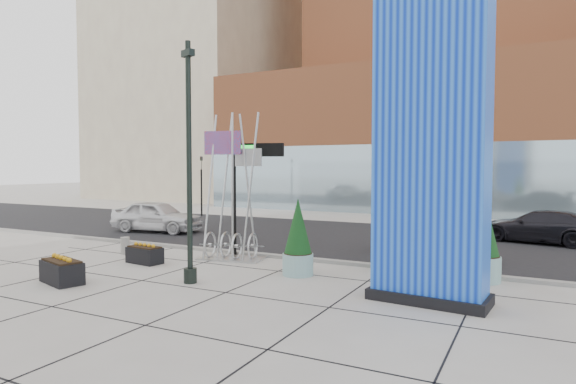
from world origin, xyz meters
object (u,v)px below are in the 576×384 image
at_px(blue_pylon, 432,115).
at_px(car_silver_mid, 430,240).
at_px(overhead_street_sign, 251,159).
at_px(car_white_west, 157,216).
at_px(public_art_sculpture, 232,221).
at_px(lamp_post, 189,185).
at_px(concrete_bollard, 125,246).

xyz_separation_m(blue_pylon, car_silver_mid, (-1.11, 5.98, -4.00)).
height_order(blue_pylon, overhead_street_sign, blue_pylon).
distance_m(overhead_street_sign, car_white_west, 9.16).
relative_size(car_white_west, car_silver_mid, 1.17).
height_order(blue_pylon, car_silver_mid, blue_pylon).
height_order(car_white_west, car_silver_mid, car_white_west).
distance_m(public_art_sculpture, overhead_street_sign, 2.43).
xyz_separation_m(blue_pylon, lamp_post, (-6.58, -1.16, -1.82)).
bearing_deg(lamp_post, concrete_bollard, 153.91).
relative_size(concrete_bollard, car_silver_mid, 0.16).
height_order(public_art_sculpture, concrete_bollard, public_art_sculpture).
xyz_separation_m(overhead_street_sign, car_white_west, (-7.94, 3.59, -2.85)).
distance_m(public_art_sculpture, car_white_west, 8.79).
xyz_separation_m(lamp_post, car_silver_mid, (5.47, 7.14, -2.18)).
xyz_separation_m(blue_pylon, overhead_street_sign, (-7.17, 3.19, -1.00)).
xyz_separation_m(blue_pylon, car_white_west, (-15.10, 6.78, -3.85)).
xyz_separation_m(car_white_west, car_silver_mid, (13.99, -0.80, -0.14)).
bearing_deg(car_silver_mid, car_white_west, 101.25).
xyz_separation_m(blue_pylon, concrete_bollard, (-11.79, 1.39, -4.34)).
distance_m(car_white_west, car_silver_mid, 14.01).
distance_m(concrete_bollard, overhead_street_sign, 5.98).
xyz_separation_m(lamp_post, concrete_bollard, (-5.21, 2.55, -2.52)).
relative_size(lamp_post, car_silver_mid, 1.71).
bearing_deg(concrete_bollard, car_silver_mid, 23.23).
relative_size(overhead_street_sign, car_silver_mid, 1.05).
bearing_deg(car_white_west, lamp_post, -140.81).
bearing_deg(car_white_west, overhead_street_sign, -122.17).
height_order(concrete_bollard, car_white_west, car_white_west).
bearing_deg(car_white_west, public_art_sculpture, -127.88).
bearing_deg(blue_pylon, car_silver_mid, 105.91).
xyz_separation_m(public_art_sculpture, car_silver_mid, (6.40, 3.59, -0.73)).
bearing_deg(blue_pylon, car_white_west, 161.18).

